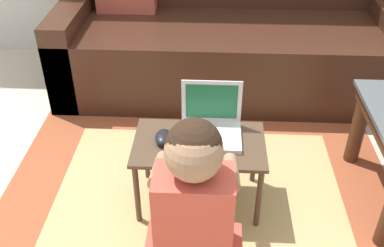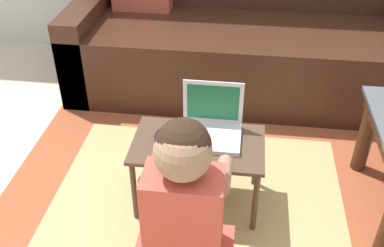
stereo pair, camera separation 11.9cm
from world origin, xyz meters
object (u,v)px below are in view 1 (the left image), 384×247
object	(u,v)px
couch	(227,41)
laptop_desk	(199,150)
computer_mouse	(163,137)
laptop	(211,128)
person_seated	(194,211)

from	to	relation	value
couch	laptop_desk	bearing A→B (deg)	-96.66
laptop_desk	computer_mouse	distance (m)	0.16
couch	computer_mouse	distance (m)	1.14
couch	laptop	xyz separation A→B (m)	(-0.08, -1.05, 0.08)
person_seated	computer_mouse	bearing A→B (deg)	110.64
couch	person_seated	world-z (taller)	couch
couch	laptop	world-z (taller)	couch
laptop_desk	person_seated	distance (m)	0.38
computer_mouse	laptop	bearing A→B (deg)	15.78
couch	computer_mouse	xyz separation A→B (m)	(-0.28, -1.10, 0.07)
laptop_desk	person_seated	world-z (taller)	person_seated
laptop_desk	computer_mouse	world-z (taller)	computer_mouse
couch	laptop	bearing A→B (deg)	-94.53
laptop	computer_mouse	world-z (taller)	laptop
laptop	person_seated	distance (m)	0.44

